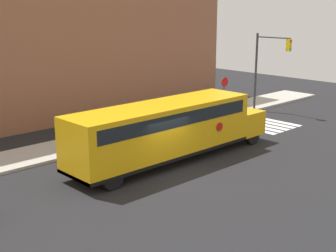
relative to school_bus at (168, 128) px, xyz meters
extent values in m
plane|color=black|center=(-1.16, -1.26, -1.70)|extent=(60.00, 60.00, 0.00)
cube|color=#B2ADA3|center=(-1.16, 5.24, -1.63)|extent=(44.00, 3.00, 0.15)
cube|color=#935B42|center=(-1.16, 11.74, 3.89)|extent=(32.00, 4.00, 11.18)
cube|color=white|center=(8.12, 0.74, -1.70)|extent=(0.50, 3.20, 0.01)
cube|color=white|center=(8.82, 0.74, -1.70)|extent=(0.50, 3.20, 0.01)
cube|color=white|center=(9.52, 0.74, -1.70)|extent=(0.50, 3.20, 0.01)
cube|color=white|center=(10.22, 0.74, -1.70)|extent=(0.50, 3.20, 0.01)
cube|color=white|center=(10.92, 0.74, -1.70)|extent=(0.50, 3.20, 0.01)
cube|color=#EAA80F|center=(-0.40, 0.00, -0.01)|extent=(10.10, 2.50, 2.49)
cube|color=#EAA80F|center=(5.53, 0.00, -0.59)|extent=(1.76, 2.50, 1.32)
cube|color=black|center=(-0.40, 0.00, -1.17)|extent=(10.10, 2.54, 0.16)
cube|color=black|center=(-0.40, 0.00, 0.68)|extent=(9.29, 2.53, 0.64)
cylinder|color=red|center=(2.38, -1.29, -0.13)|extent=(0.44, 0.02, 0.44)
cylinder|color=black|center=(5.44, 1.08, -1.20)|extent=(1.00, 0.30, 1.00)
cylinder|color=black|center=(5.44, -1.08, -1.20)|extent=(1.00, 0.30, 1.00)
cylinder|color=black|center=(-4.25, 1.08, -1.20)|extent=(1.00, 0.30, 1.00)
cylinder|color=black|center=(-4.25, -1.08, -1.20)|extent=(1.00, 0.30, 1.00)
cylinder|color=#38383A|center=(9.92, 4.73, -0.52)|extent=(0.07, 0.07, 2.36)
cylinder|color=red|center=(9.92, 4.68, 0.62)|extent=(0.68, 0.03, 0.68)
cylinder|color=#38383A|center=(12.52, 3.97, 1.10)|extent=(0.16, 0.16, 5.61)
cylinder|color=#38383A|center=(12.52, 2.63, 3.66)|extent=(0.10, 2.68, 0.10)
cube|color=yellow|center=(12.52, 1.39, 3.21)|extent=(0.28, 0.28, 0.80)
cylinder|color=red|center=(12.52, 1.24, 3.47)|extent=(0.18, 0.02, 0.18)
cylinder|color=#EAB214|center=(12.52, 1.24, 3.21)|extent=(0.18, 0.02, 0.18)
cylinder|color=green|center=(12.52, 1.24, 2.95)|extent=(0.18, 0.02, 0.18)
camera|label=1|loc=(-15.19, -15.97, 5.78)|focal=50.00mm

